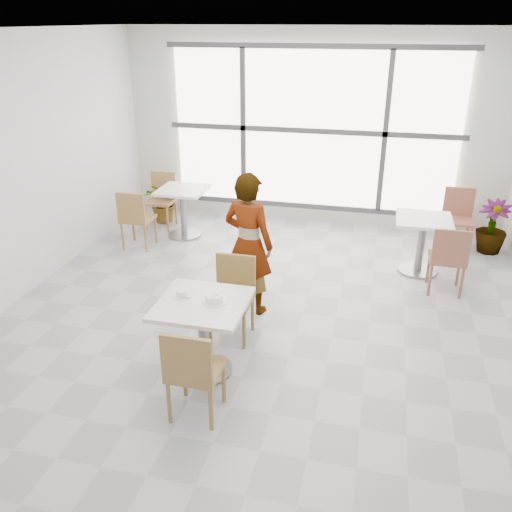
% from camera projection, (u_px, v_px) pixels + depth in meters
% --- Properties ---
extents(floor, '(7.00, 7.00, 0.00)m').
position_uv_depth(floor, '(262.00, 329.00, 5.79)').
color(floor, '#9E9EA5').
rests_on(floor, ground).
extents(ceiling, '(7.00, 7.00, 0.00)m').
position_uv_depth(ceiling, '(264.00, 29.00, 4.56)').
color(ceiling, white).
rests_on(ceiling, ground).
extents(wall_back, '(6.00, 0.00, 6.00)m').
position_uv_depth(wall_back, '(313.00, 130.00, 8.28)').
color(wall_back, silver).
rests_on(wall_back, ground).
extents(wall_front, '(6.00, 0.00, 6.00)m').
position_uv_depth(wall_front, '(64.00, 466.00, 2.07)').
color(wall_front, silver).
rests_on(wall_front, ground).
extents(window, '(4.60, 0.07, 2.52)m').
position_uv_depth(window, '(312.00, 131.00, 8.22)').
color(window, white).
rests_on(window, ground).
extents(main_table, '(0.80, 0.80, 0.75)m').
position_uv_depth(main_table, '(203.00, 324.00, 4.89)').
color(main_table, silver).
rests_on(main_table, ground).
extents(chair_near, '(0.42, 0.42, 0.87)m').
position_uv_depth(chair_near, '(192.00, 369.00, 4.29)').
color(chair_near, olive).
rests_on(chair_near, ground).
extents(chair_far, '(0.42, 0.42, 0.87)m').
position_uv_depth(chair_far, '(233.00, 291.00, 5.52)').
color(chair_far, olive).
rests_on(chair_far, ground).
extents(oatmeal_bowl, '(0.21, 0.21, 0.09)m').
position_uv_depth(oatmeal_bowl, '(214.00, 298.00, 4.77)').
color(oatmeal_bowl, white).
rests_on(oatmeal_bowl, main_table).
extents(coffee_cup, '(0.16, 0.13, 0.07)m').
position_uv_depth(coffee_cup, '(181.00, 294.00, 4.86)').
color(coffee_cup, white).
rests_on(coffee_cup, main_table).
extents(person, '(0.68, 0.54, 1.62)m').
position_uv_depth(person, '(249.00, 244.00, 5.87)').
color(person, black).
rests_on(person, ground).
extents(bg_table_left, '(0.70, 0.70, 0.75)m').
position_uv_depth(bg_table_left, '(183.00, 206.00, 8.08)').
color(bg_table_left, white).
rests_on(bg_table_left, ground).
extents(bg_table_right, '(0.70, 0.70, 0.75)m').
position_uv_depth(bg_table_right, '(422.00, 237.00, 6.91)').
color(bg_table_right, white).
rests_on(bg_table_right, ground).
extents(bg_chair_left_near, '(0.42, 0.42, 0.87)m').
position_uv_depth(bg_chair_left_near, '(135.00, 216.00, 7.61)').
color(bg_chair_left_near, olive).
rests_on(bg_chair_left_near, ground).
extents(bg_chair_left_far, '(0.42, 0.42, 0.87)m').
position_uv_depth(bg_chair_left_far, '(162.00, 196.00, 8.48)').
color(bg_chair_left_far, '#A27449').
rests_on(bg_chair_left_far, ground).
extents(bg_chair_right_near, '(0.42, 0.42, 0.87)m').
position_uv_depth(bg_chair_right_near, '(449.00, 256.00, 6.33)').
color(bg_chair_right_near, brown).
rests_on(bg_chair_right_near, ground).
extents(bg_chair_right_far, '(0.42, 0.42, 0.87)m').
position_uv_depth(bg_chair_right_far, '(458.00, 214.00, 7.68)').
color(bg_chair_right_far, '#965744').
rests_on(bg_chair_right_far, ground).
extents(plant_left, '(0.75, 0.71, 0.66)m').
position_uv_depth(plant_left, '(165.00, 202.00, 8.71)').
color(plant_left, '#4E7335').
rests_on(plant_left, ground).
extents(plant_right, '(0.54, 0.54, 0.77)m').
position_uv_depth(plant_right, '(492.00, 227.00, 7.55)').
color(plant_right, '#4D8C47').
rests_on(plant_right, ground).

